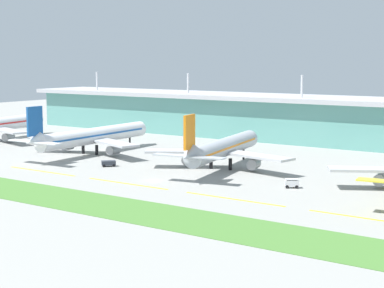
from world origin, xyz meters
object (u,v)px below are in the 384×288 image
(baggage_cart, at_px, (292,183))
(pushback_tug, at_px, (109,163))
(airliner_near_middle, at_px, (92,136))
(airliner_center, at_px, (222,148))

(baggage_cart, relative_size, pushback_tug, 0.82)
(airliner_near_middle, height_order, baggage_cart, airliner_near_middle)
(airliner_near_middle, relative_size, airliner_center, 1.09)
(baggage_cart, bearing_deg, airliner_near_middle, 170.28)
(baggage_cart, bearing_deg, pushback_tug, -177.93)
(airliner_near_middle, distance_m, baggage_cart, 87.34)
(airliner_near_middle, relative_size, pushback_tug, 13.32)
(airliner_center, bearing_deg, airliner_near_middle, -179.73)
(baggage_cart, distance_m, pushback_tug, 62.94)
(airliner_center, relative_size, pushback_tug, 12.19)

